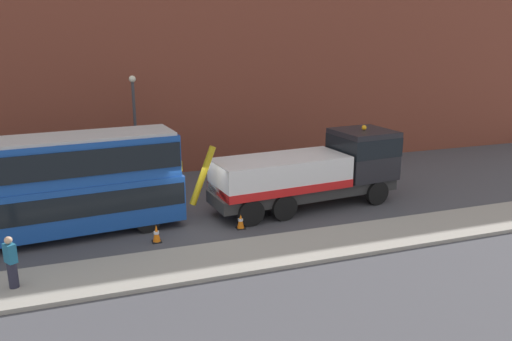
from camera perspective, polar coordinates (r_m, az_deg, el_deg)
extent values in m
plane|color=#424247|center=(22.21, -6.60, -5.72)|extent=(120.00, 120.00, 0.00)
cube|color=gray|center=(18.42, -3.59, -9.90)|extent=(60.00, 2.80, 0.15)
cube|color=brown|center=(29.54, -11.15, 15.09)|extent=(60.00, 1.20, 16.00)
cube|color=#2D2D2D|center=(23.69, 5.56, -2.16)|extent=(9.17, 3.07, 0.55)
cube|color=black|center=(25.06, 11.96, 1.91)|extent=(2.84, 2.84, 2.30)
cube|color=black|center=(24.96, 12.02, 2.91)|extent=(2.87, 2.87, 0.90)
cube|color=silver|center=(22.80, 2.81, -0.24)|extent=(6.32, 3.18, 1.40)
cube|color=red|center=(22.95, 2.79, -1.49)|extent=(6.33, 3.23, 0.36)
cylinder|color=#B79914|center=(21.30, -6.05, -0.58)|extent=(1.25, 0.40, 2.52)
sphere|color=orange|center=(24.81, 12.12, 4.76)|extent=(0.24, 0.24, 0.24)
cylinder|color=black|center=(26.40, 10.50, -1.17)|extent=(1.19, 0.45, 1.16)
cylinder|color=black|center=(24.72, 13.47, -2.45)|extent=(1.19, 0.45, 1.16)
cylinder|color=black|center=(23.93, 0.68, -2.60)|extent=(1.19, 0.45, 1.16)
cylinder|color=black|center=(22.06, 3.19, -4.18)|extent=(1.19, 0.45, 1.16)
cylinder|color=black|center=(23.32, -2.87, -3.10)|extent=(1.19, 0.45, 1.16)
cylinder|color=black|center=(21.39, -0.60, -4.78)|extent=(1.19, 0.45, 1.16)
cube|color=#19479E|center=(21.55, -23.09, -3.89)|extent=(11.19, 3.55, 1.90)
cube|color=#19479E|center=(21.07, -23.59, 0.75)|extent=(10.96, 3.43, 1.70)
cube|color=black|center=(21.47, -23.16, -3.26)|extent=(11.09, 3.59, 0.90)
cube|color=black|center=(21.05, -23.62, 1.01)|extent=(10.87, 3.57, 1.00)
cube|color=#B2B2B2|center=(20.88, -23.85, 3.17)|extent=(10.73, 3.31, 0.12)
cube|color=yellow|center=(21.98, -8.98, 0.91)|extent=(0.20, 1.50, 0.44)
cylinder|color=black|center=(23.19, -13.38, -3.76)|extent=(1.06, 0.40, 1.04)
cylinder|color=black|center=(21.20, -12.15, -5.50)|extent=(1.06, 0.40, 1.04)
cylinder|color=#232333|center=(17.83, -25.78, -10.57)|extent=(0.41, 0.41, 0.85)
cube|color=#1E6084|center=(17.55, -26.06, -8.40)|extent=(0.43, 0.48, 0.62)
sphere|color=tan|center=(17.39, -26.22, -7.09)|extent=(0.24, 0.24, 0.24)
cone|color=orange|center=(20.18, -11.19, -7.00)|extent=(0.32, 0.32, 0.72)
cylinder|color=white|center=(20.17, -11.20, -6.90)|extent=(0.21, 0.21, 0.10)
cube|color=black|center=(20.31, -11.14, -7.89)|extent=(0.36, 0.36, 0.04)
cone|color=orange|center=(21.13, -1.76, -5.67)|extent=(0.32, 0.32, 0.72)
cylinder|color=white|center=(21.12, -1.76, -5.58)|extent=(0.21, 0.21, 0.10)
cube|color=black|center=(21.26, -1.75, -6.53)|extent=(0.36, 0.36, 0.04)
cylinder|color=#38383D|center=(27.61, -13.44, 4.01)|extent=(0.16, 0.16, 5.50)
sphere|color=#EAE5C6|center=(27.22, -13.81, 10.01)|extent=(0.36, 0.36, 0.36)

